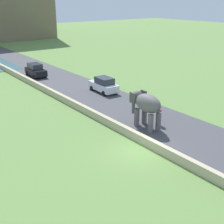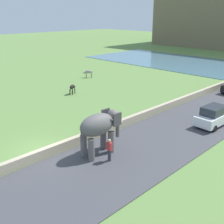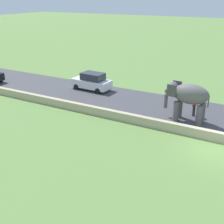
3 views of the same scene
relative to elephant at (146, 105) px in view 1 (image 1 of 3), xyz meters
The scene contains 7 objects.
ground_plane 4.90m from the elephant, 140.38° to the right, with size 220.00×220.00×0.00m, color #608442.
road_surface 17.34m from the elephant, 84.78° to the left, with size 7.00×120.00×0.06m, color #424247.
barrier_wall 15.41m from the elephant, 98.38° to the left, with size 0.40×110.00×0.69m, color tan.
elephant is the anchor object (origin of this frame).
person_beside_elephant 1.73m from the elephant, 13.83° to the right, with size 0.36×0.22×1.63m.
car_white 10.98m from the elephant, 73.29° to the left, with size 1.93×4.07×1.80m.
car_black 22.34m from the elephant, 90.02° to the left, with size 1.87×4.04×1.80m.
Camera 1 is at (-13.04, -14.42, 10.30)m, focal length 48.95 mm.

